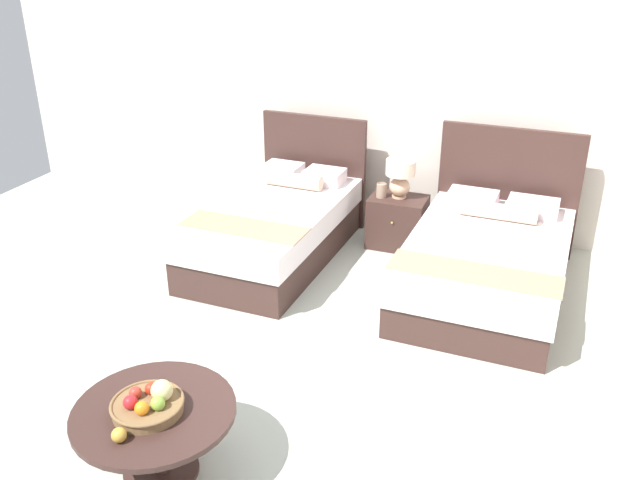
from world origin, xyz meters
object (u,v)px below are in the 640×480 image
object	(u,v)px
nightstand	(397,222)
fruit_bowl	(149,404)
table_lamp	(400,175)
loose_apple	(119,435)
vase	(381,190)
coffee_table	(155,423)
bed_near_corner	(487,260)
bed_near_window	(276,226)

from	to	relation	value
nightstand	fruit_bowl	distance (m)	3.64
table_lamp	loose_apple	xyz separation A→B (m)	(-0.52, -3.88, -0.24)
vase	fruit_bowl	size ratio (longest dim) A/B	0.35
table_lamp	loose_apple	bearing A→B (deg)	-97.65
nightstand	coffee_table	xyz separation A→B (m)	(-0.50, -3.57, 0.11)
coffee_table	fruit_bowl	bearing A→B (deg)	-115.26
nightstand	table_lamp	size ratio (longest dim) A/B	1.45
bed_near_corner	table_lamp	world-z (taller)	bed_near_corner
bed_near_window	bed_near_corner	bearing A→B (deg)	0.22
vase	bed_near_corner	bearing A→B (deg)	-27.36
bed_near_corner	coffee_table	size ratio (longest dim) A/B	2.27
loose_apple	bed_near_corner	bearing A→B (deg)	65.04
bed_near_window	coffee_table	bearing A→B (deg)	-79.38
vase	loose_apple	world-z (taller)	vase
table_lamp	coffee_table	xyz separation A→B (m)	(-0.50, -3.59, -0.38)
bed_near_window	table_lamp	world-z (taller)	bed_near_window
nightstand	vase	distance (m)	0.37
nightstand	fruit_bowl	bearing A→B (deg)	-98.08
bed_near_corner	vase	bearing A→B (deg)	152.64
bed_near_window	nightstand	xyz separation A→B (m)	(1.05, 0.64, -0.06)
bed_near_window	coffee_table	world-z (taller)	bed_near_window
vase	fruit_bowl	distance (m)	3.57
table_lamp	vase	size ratio (longest dim) A/B	2.67
bed_near_corner	fruit_bowl	xyz separation A→B (m)	(-1.49, -2.96, 0.22)
nightstand	bed_near_window	bearing A→B (deg)	-148.54
coffee_table	table_lamp	bearing A→B (deg)	82.09
fruit_bowl	vase	bearing A→B (deg)	84.49
bed_near_window	vase	xyz separation A→B (m)	(0.88, 0.60, 0.28)
fruit_bowl	table_lamp	bearing A→B (deg)	81.96
vase	loose_apple	size ratio (longest dim) A/B	1.75
bed_near_window	coffee_table	size ratio (longest dim) A/B	2.27
vase	coffee_table	xyz separation A→B (m)	(-0.33, -3.53, -0.22)
loose_apple	nightstand	bearing A→B (deg)	82.31
bed_near_window	table_lamp	xyz separation A→B (m)	(1.05, 0.66, 0.43)
bed_near_window	bed_near_corner	distance (m)	2.03
table_lamp	coffee_table	bearing A→B (deg)	-97.91
fruit_bowl	loose_apple	xyz separation A→B (m)	(-0.01, -0.26, -0.01)
vase	coffee_table	bearing A→B (deg)	-95.37
coffee_table	fruit_bowl	distance (m)	0.16
nightstand	bed_near_corner	bearing A→B (deg)	-32.90
vase	loose_apple	xyz separation A→B (m)	(-0.35, -3.82, -0.08)
bed_near_corner	fruit_bowl	bearing A→B (deg)	-116.71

